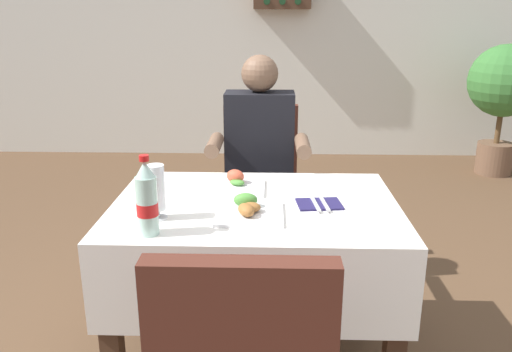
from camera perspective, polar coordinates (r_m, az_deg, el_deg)
back_wall at (r=5.47m, az=-0.28°, el=17.84°), size 11.00×0.12×2.96m
main_dining_table at (r=2.09m, az=-0.09°, el=-7.49°), size 1.13×0.81×0.74m
chair_far_diner_seat at (r=2.84m, az=0.44°, el=-0.86°), size 0.44×0.50×0.97m
seated_diner_far at (r=2.69m, az=0.37°, el=1.58°), size 0.50×0.46×1.26m
plate_near_camera at (r=1.90m, az=-0.84°, el=-3.78°), size 0.25×0.25×0.07m
plate_far_diner at (r=2.19m, az=-2.13°, el=-0.90°), size 0.23×0.23×0.07m
beer_glass_left at (r=1.87m, az=-11.06°, el=-1.64°), size 0.07×0.07×0.20m
cola_bottle_primary at (r=1.74m, az=-12.09°, el=-2.68°), size 0.07×0.07×0.28m
napkin_cutlery_set at (r=2.01m, az=7.07°, el=-3.10°), size 0.18×0.19×0.01m
potted_plant_corner at (r=5.25m, az=25.96°, el=8.74°), size 0.66×0.66×1.21m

